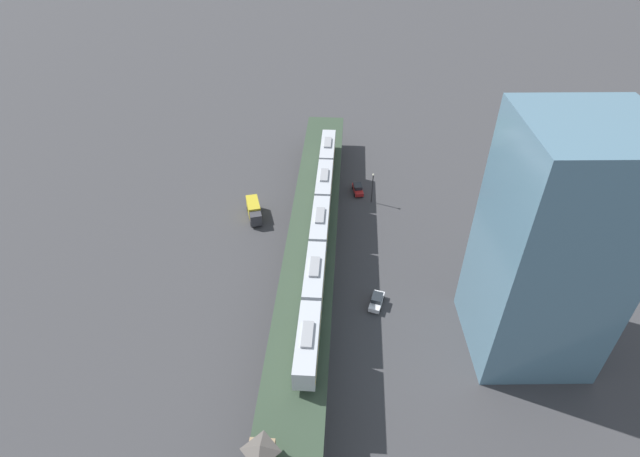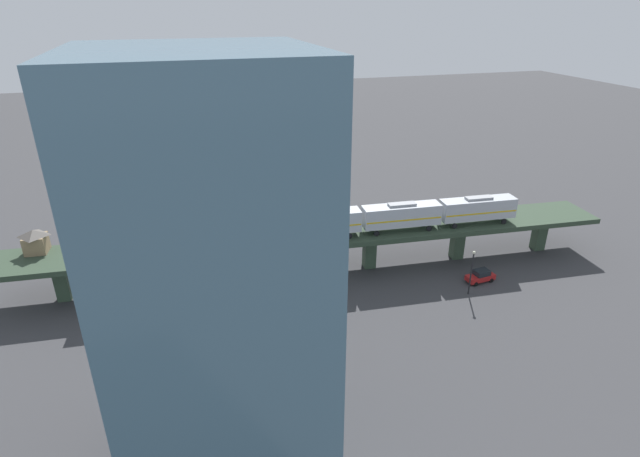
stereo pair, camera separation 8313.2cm
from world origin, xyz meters
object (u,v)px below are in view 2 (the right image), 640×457
(street_lamp, at_px, (472,269))
(street_car_white, at_px, (267,314))
(delivery_truck, at_px, (374,223))
(office_tower, at_px, (215,292))
(signal_hut, at_px, (35,240))
(street_car_red, at_px, (481,276))
(subway_train, at_px, (320,222))

(street_lamp, bearing_deg, street_car_white, 86.35)
(delivery_truck, bearing_deg, street_lamp, -168.12)
(street_car_white, distance_m, office_tower, 27.93)
(office_tower, bearing_deg, signal_hut, 30.82)
(street_car_red, xyz_separation_m, street_car_white, (-0.75, 32.77, 0.00))
(street_car_red, height_order, delivery_truck, delivery_truck)
(street_car_red, height_order, street_lamp, street_lamp)
(delivery_truck, distance_m, street_lamp, 24.59)
(signal_hut, bearing_deg, street_lamp, -106.88)
(street_lamp, bearing_deg, subway_train, 60.21)
(delivery_truck, bearing_deg, subway_train, 132.63)
(subway_train, height_order, street_car_white, subway_train)
(subway_train, height_order, office_tower, office_tower)
(street_car_red, distance_m, street_car_white, 32.78)
(subway_train, relative_size, street_car_red, 13.70)
(subway_train, bearing_deg, office_tower, 149.95)
(street_car_red, bearing_deg, delivery_truck, 22.09)
(subway_train, xyz_separation_m, street_car_white, (-9.11, 10.00, -8.18))
(street_car_white, distance_m, delivery_truck, 32.71)
(street_car_red, height_order, street_car_white, same)
(signal_hut, bearing_deg, subway_train, -99.76)
(street_car_red, relative_size, office_tower, 0.13)
(delivery_truck, height_order, street_lamp, street_lamp)
(street_lamp, bearing_deg, signal_hut, 73.12)
(delivery_truck, bearing_deg, street_car_white, 132.50)
(street_lamp, height_order, office_tower, office_tower)
(subway_train, distance_m, street_lamp, 22.63)
(street_car_white, xyz_separation_m, delivery_truck, (22.09, -24.11, 0.82))
(street_lamp, distance_m, office_tower, 43.42)
(subway_train, xyz_separation_m, office_tower, (-29.97, 17.34, 8.88))
(street_car_white, height_order, delivery_truck, delivery_truck)
(delivery_truck, xyz_separation_m, street_lamp, (-23.95, -5.04, 2.35))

